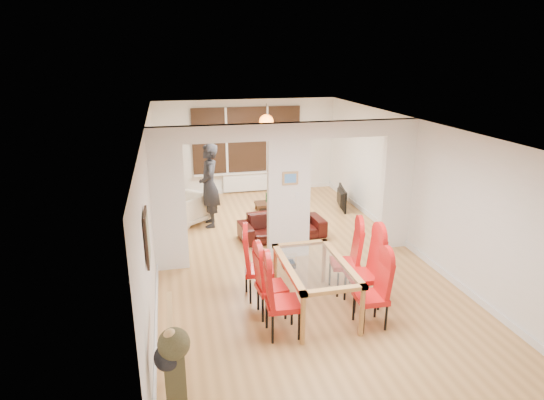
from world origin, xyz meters
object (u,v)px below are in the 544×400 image
object	(u,v)px
dining_chair_ra	(371,292)
coffee_table	(274,206)
dining_chair_la	(283,298)
television	(339,198)
dining_chair_lc	(259,265)
dining_chair_rc	(345,259)
dining_chair_lb	(272,283)
dining_chair_rb	(363,271)
bottle	(267,197)
armchair	(187,209)
person	(209,186)
bowl	(281,200)
sofa	(282,225)
dining_table	(315,286)

from	to	relation	value
dining_chair_ra	coffee_table	distance (m)	5.29
dining_chair_la	television	world-z (taller)	dining_chair_la
dining_chair_lc	coffee_table	world-z (taller)	dining_chair_lc
dining_chair_rc	dining_chair_lb	bearing A→B (deg)	-150.24
dining_chair_rb	bottle	distance (m)	4.81
television	bottle	bearing A→B (deg)	93.24
dining_chair_ra	armchair	distance (m)	5.39
dining_chair_rc	dining_chair_rb	bearing A→B (deg)	-68.91
person	coffee_table	world-z (taller)	person
armchair	coffee_table	size ratio (longest dim) A/B	0.83
television	bottle	distance (m)	1.83
person	bowl	xyz separation A→B (m)	(1.85, 0.71, -0.71)
dining_chair_la	coffee_table	bearing A→B (deg)	82.16
dining_chair_rc	bowl	world-z (taller)	dining_chair_rc
dining_chair_rb	person	size ratio (longest dim) A/B	0.63
dining_chair_la	dining_chair_lc	bearing A→B (deg)	99.72
dining_chair_lc	dining_chair_rb	world-z (taller)	dining_chair_rb
dining_chair_lc	television	size ratio (longest dim) A/B	1.18
dining_chair_ra	dining_chair_rb	distance (m)	0.56
sofa	bottle	distance (m)	1.81
dining_chair_lb	television	bearing A→B (deg)	53.93
dining_chair_ra	dining_chair_lb	bearing A→B (deg)	157.51
dining_chair_lb	armchair	distance (m)	4.37
dining_chair_ra	armchair	world-z (taller)	dining_chair_ra
dining_chair_rb	bowl	distance (m)	4.75
television	dining_table	bearing A→B (deg)	166.51
dining_chair_rb	sofa	distance (m)	3.03
dining_chair_lc	dining_chair_ra	distance (m)	1.81
dining_chair_la	coffee_table	size ratio (longest dim) A/B	1.22
dining_chair_lb	dining_chair_lc	size ratio (longest dim) A/B	0.94
coffee_table	bottle	size ratio (longest dim) A/B	3.60
bowl	dining_table	bearing A→B (deg)	-98.12
dining_chair_rb	dining_chair_rc	distance (m)	0.51
dining_chair_lb	bowl	xyz separation A→B (m)	(1.34, 4.69, -0.29)
dining_table	dining_chair_rb	world-z (taller)	dining_chair_rb
dining_table	dining_chair_lc	size ratio (longest dim) A/B	1.50
armchair	bottle	world-z (taller)	armchair
armchair	dining_chair_lb	bearing A→B (deg)	-26.07
dining_chair_ra	sofa	xyz separation A→B (m)	(-0.41, 3.51, -0.26)
dining_table	dining_chair_lc	bearing A→B (deg)	141.83
sofa	armchair	size ratio (longest dim) A/B	2.36
dining_chair_rb	armchair	world-z (taller)	dining_chair_rb
dining_table	coffee_table	distance (m)	4.72
dining_table	dining_chair_lb	xyz separation A→B (m)	(-0.67, 0.02, 0.13)
dining_table	person	world-z (taller)	person
armchair	bowl	world-z (taller)	armchair
armchair	dining_table	bearing A→B (deg)	-17.99
dining_chair_rb	coffee_table	size ratio (longest dim) A/B	1.27
dining_chair_la	dining_chair_ra	world-z (taller)	dining_chair_la
dining_table	dining_chair_lb	distance (m)	0.68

